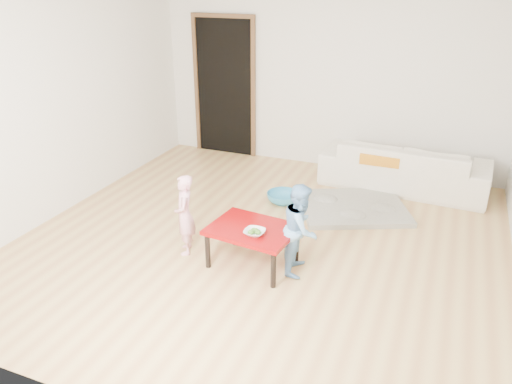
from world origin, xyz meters
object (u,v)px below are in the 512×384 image
Objects in this scene: child_blue at (301,229)px; sofa at (404,165)px; red_table at (253,246)px; bowl at (255,232)px; basin at (283,198)px; child_pink at (185,215)px.

sofa is at bearing -21.04° from child_blue.
bowl is (0.07, -0.12, 0.23)m from red_table.
sofa is 1.72m from basin.
red_table is 0.96× the size of child_pink.
red_table is 1.98× the size of basin.
child_blue reaches higher than basin.
red_table is 0.27m from bowl.
red_table is 0.53m from child_blue.
child_pink is at bearing 57.67° from sofa.
sofa is 3.17m from child_pink.
child_blue is at bearing -64.80° from basin.
child_blue is at bearing 68.63° from child_pink.
red_table is 0.91× the size of child_blue.
bowl is 0.44m from child_blue.
child_pink is (-1.85, -2.57, 0.11)m from sofa.
sofa is at bearing 38.75° from basin.
sofa reaches higher than basin.
child_pink is 1.64m from basin.
child_pink reaches higher than basin.
sofa is 2.78m from red_table.
red_table is 4.15× the size of bowl.
child_blue is at bearing 78.26° from sofa.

